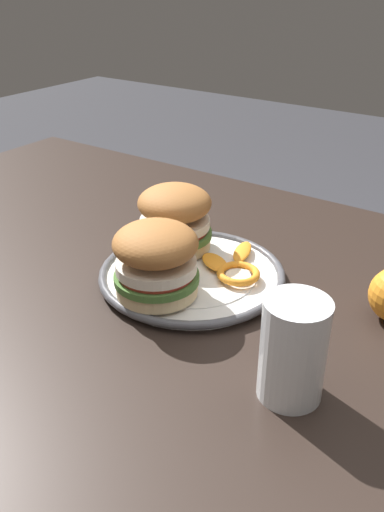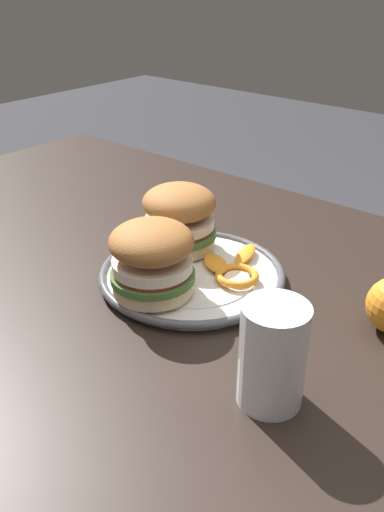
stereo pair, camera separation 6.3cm
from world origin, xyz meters
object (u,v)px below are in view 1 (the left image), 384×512
object	(u,v)px
sandwich_half_left	(156,259)
sandwich_half_right	(175,217)
dining_table	(164,334)
dinner_plate	(192,274)
drinking_glass	(292,356)

from	to	relation	value
sandwich_half_left	sandwich_half_right	distance (m)	0.13
dining_table	sandwich_half_left	world-z (taller)	sandwich_half_left
dinner_plate	drinking_glass	bearing A→B (deg)	148.58
drinking_glass	dining_table	bearing A→B (deg)	-21.78
dinner_plate	sandwich_half_right	xyz separation A→B (m)	(0.06, -0.04, 0.06)
sandwich_half_right	drinking_glass	distance (m)	0.34
dining_table	dinner_plate	bearing A→B (deg)	-128.77
sandwich_half_right	drinking_glass	xyz separation A→B (m)	(-0.28, 0.18, -0.02)
dinner_plate	sandwich_half_right	world-z (taller)	sandwich_half_right
dinner_plate	sandwich_half_left	bearing A→B (deg)	86.83
sandwich_half_left	drinking_glass	bearing A→B (deg)	165.53
dining_table	sandwich_half_left	size ratio (longest dim) A/B	9.36
dining_table	dinner_plate	distance (m)	0.11
dining_table	sandwich_half_right	bearing A→B (deg)	-66.60
dining_table	dinner_plate	xyz separation A→B (m)	(-0.03, -0.04, 0.10)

